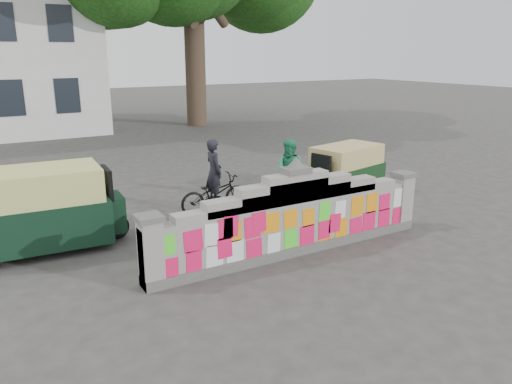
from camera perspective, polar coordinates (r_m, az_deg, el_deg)
ground at (r=10.34m, az=4.37°, el=-6.93°), size 100.00×100.00×0.00m
parapet_wall at (r=10.07m, az=4.48°, el=-3.01°), size 6.48×0.44×2.01m
cyclist_bike at (r=12.76m, az=-4.77°, el=-0.20°), size 1.85×0.67×0.97m
cyclist_rider at (r=12.67m, az=-4.80°, el=1.26°), size 0.40×0.60×1.64m
pedestrian at (r=13.41m, az=3.98°, el=2.31°), size 1.03×1.07×1.74m
rickshaw_left at (r=11.06m, az=-23.13°, el=-1.75°), size 3.16×1.62×1.72m
rickshaw_right at (r=14.43m, az=10.13°, el=2.53°), size 2.65×1.64×1.42m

